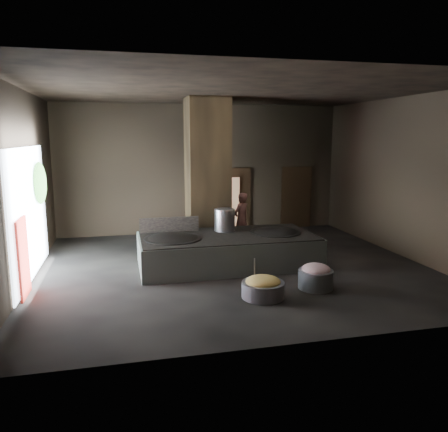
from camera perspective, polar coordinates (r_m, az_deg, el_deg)
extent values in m
cube|color=black|center=(11.65, 1.17, -6.83)|extent=(10.00, 9.00, 0.10)
cube|color=black|center=(11.19, 1.26, 16.29)|extent=(10.00, 9.00, 0.10)
cube|color=black|center=(15.62, -2.98, 6.13)|extent=(10.00, 0.10, 4.50)
cube|color=black|center=(6.92, 10.67, 0.72)|extent=(10.00, 0.10, 4.50)
cube|color=black|center=(11.07, -25.04, 3.47)|extent=(0.10, 9.00, 4.50)
cube|color=black|center=(13.37, 22.74, 4.65)|extent=(0.10, 9.00, 4.50)
cube|color=black|center=(12.97, -2.18, 5.29)|extent=(1.20, 1.20, 4.50)
cube|color=#9FB1A3|center=(11.62, 0.47, -4.55)|extent=(4.64, 2.25, 0.81)
cube|color=black|center=(11.52, 0.47, -2.57)|extent=(4.53, 2.17, 0.03)
ellipsoid|color=black|center=(11.24, -6.68, -3.30)|extent=(1.46, 1.46, 0.40)
cylinder|color=black|center=(11.23, -6.68, -2.96)|extent=(1.49, 1.49, 0.05)
ellipsoid|color=black|center=(11.97, 6.71, -2.47)|extent=(1.36, 1.36, 0.38)
cylinder|color=black|center=(11.95, 6.72, -2.14)|extent=(1.39, 1.39, 0.05)
cylinder|color=#A2A3A9|center=(11.99, 0.08, -0.52)|extent=(0.56, 0.56, 0.60)
cube|color=black|center=(11.96, -7.15, -1.12)|extent=(1.61, 0.07, 0.40)
imported|color=brown|center=(13.65, 2.28, -0.44)|extent=(0.73, 0.67, 1.68)
cylinder|color=slate|center=(9.47, 5.11, -9.56)|extent=(1.01, 1.01, 0.34)
ellipsoid|color=#9AAC53|center=(9.41, 5.13, -8.52)|extent=(0.75, 0.75, 0.23)
cylinder|color=#A2A3A9|center=(9.44, 3.99, -7.17)|extent=(0.14, 0.35, 0.65)
cylinder|color=slate|center=(10.17, 11.88, -8.08)|extent=(1.02, 1.02, 0.43)
ellipsoid|color=#AA666E|center=(10.10, 11.93, -6.80)|extent=(0.65, 0.65, 0.25)
cube|color=black|center=(15.91, 1.38, 2.05)|extent=(1.18, 0.08, 2.38)
cube|color=#8C6647|center=(15.74, 0.67, 1.78)|extent=(0.76, 0.04, 1.80)
cube|color=black|center=(16.67, 9.40, 2.29)|extent=(1.18, 0.08, 2.38)
cube|color=#8C6647|center=(16.71, 9.34, 2.14)|extent=(0.82, 0.04, 1.93)
cube|color=white|center=(11.33, -24.10, 0.35)|extent=(0.04, 4.20, 3.10)
cube|color=maroon|center=(10.22, -24.74, -5.00)|extent=(0.05, 0.90, 1.70)
ellipsoid|color=#194714|center=(12.31, -22.92, 3.98)|extent=(0.28, 1.10, 1.10)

